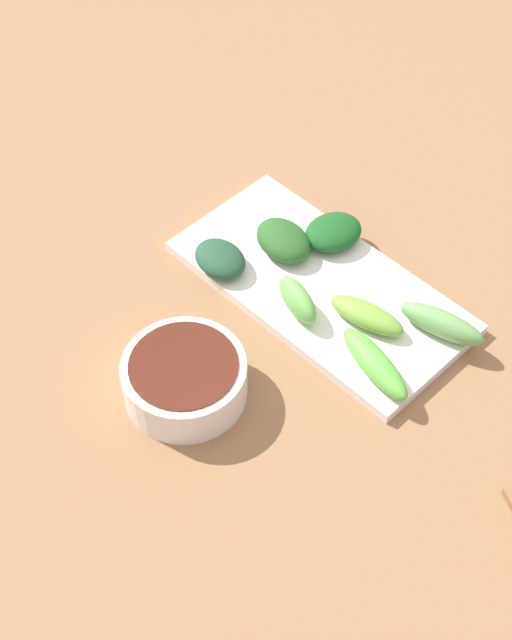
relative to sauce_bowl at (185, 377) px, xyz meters
The scene contains 10 objects.
tabletop 0.12m from the sauce_bowl, 13.34° to the right, with size 2.10×2.10×0.02m, color #8F6745.
sauce_bowl is the anchor object (origin of this frame).
serving_plate 0.18m from the sauce_bowl, ahead, with size 0.15×0.31×0.01m, color white.
broccoli_leafy_0 0.20m from the sauce_bowl, 17.07° to the left, with size 0.05×0.07×0.03m, color #275924.
broccoli_stalk_1 0.18m from the sauce_bowl, 39.14° to the right, with size 0.03×0.10×0.02m, color #5CB742.
broccoli_leafy_2 0.24m from the sauce_bowl, ahead, with size 0.06×0.05×0.02m, color #17531F.
broccoli_stalk_3 0.19m from the sauce_bowl, 21.07° to the right, with size 0.03×0.08×0.02m, color #74AA3E.
broccoli_stalk_4 0.25m from the sauce_bowl, 30.12° to the right, with size 0.03×0.09×0.03m, color #66A058.
broccoli_leafy_5 0.15m from the sauce_bowl, 34.39° to the left, with size 0.05×0.06×0.02m, color #214B32.
broccoli_stalk_6 0.14m from the sauce_bowl, ahead, with size 0.02×0.06×0.03m, color #64B54E.
Camera 1 is at (-0.41, -0.38, 0.74)m, focal length 52.52 mm.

